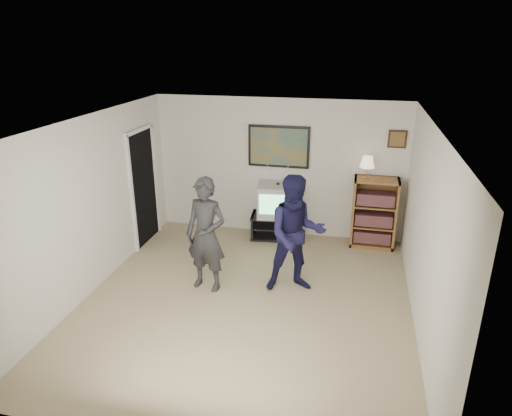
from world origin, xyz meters
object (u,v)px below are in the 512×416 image
at_px(person_short, 296,234).
at_px(bookshelf, 374,213).
at_px(crt_television, 278,200).
at_px(media_stand, 276,226).
at_px(person_tall, 206,235).

bearing_deg(person_short, bookshelf, 40.24).
relative_size(crt_television, person_short, 0.40).
xyz_separation_m(media_stand, person_tall, (-0.66, -1.96, 0.62)).
distance_m(crt_television, bookshelf, 1.70).
relative_size(bookshelf, person_tall, 0.73).
xyz_separation_m(crt_television, bookshelf, (1.69, 0.05, -0.12)).
bearing_deg(person_short, media_stand, 91.81).
bearing_deg(crt_television, bookshelf, -5.23).
height_order(media_stand, crt_television, crt_television).
xyz_separation_m(crt_television, person_tall, (-0.69, -1.96, 0.11)).
bearing_deg(crt_television, person_short, -78.64).
distance_m(person_tall, person_short, 1.28).
bearing_deg(media_stand, person_tall, -114.01).
xyz_separation_m(media_stand, crt_television, (0.03, 0.00, 0.51)).
height_order(crt_television, person_short, person_short).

